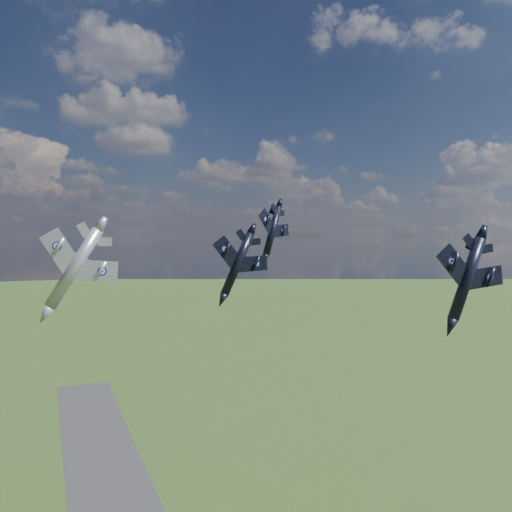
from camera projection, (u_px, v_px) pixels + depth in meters
name	position (u px, v px, depth m)	size (l,w,h in m)	color
jet_lead_navy	(238.00, 264.00, 73.12)	(9.60, 13.39, 2.77)	black
jet_right_navy	(467.00, 279.00, 52.93)	(9.02, 12.58, 2.60)	black
jet_high_navy	(272.00, 231.00, 98.75)	(10.29, 14.35, 2.97)	black
jet_left_silver	(74.00, 268.00, 62.91)	(11.21, 15.62, 3.23)	#9D9DA7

